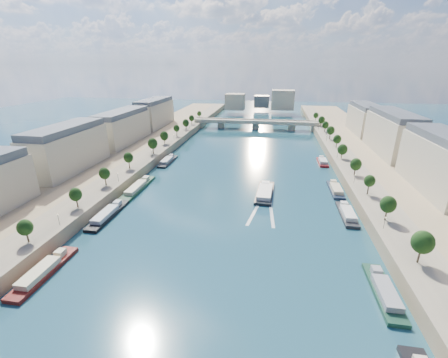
% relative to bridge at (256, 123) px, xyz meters
% --- Properties ---
extents(ground, '(700.00, 700.00, 0.00)m').
position_rel_bridge_xyz_m(ground, '(0.00, -124.56, -5.08)').
color(ground, '#0D383C').
rests_on(ground, ground).
extents(quay_left, '(44.00, 520.00, 5.00)m').
position_rel_bridge_xyz_m(quay_left, '(-72.00, -124.56, -2.58)').
color(quay_left, '#9E8460').
rests_on(quay_left, ground).
extents(quay_right, '(44.00, 520.00, 5.00)m').
position_rel_bridge_xyz_m(quay_right, '(72.00, -124.56, -2.58)').
color(quay_right, '#9E8460').
rests_on(quay_right, ground).
extents(pave_left, '(14.00, 520.00, 0.10)m').
position_rel_bridge_xyz_m(pave_left, '(-57.00, -124.56, -0.03)').
color(pave_left, gray).
rests_on(pave_left, quay_left).
extents(pave_right, '(14.00, 520.00, 0.10)m').
position_rel_bridge_xyz_m(pave_right, '(57.00, -124.56, -0.03)').
color(pave_right, gray).
rests_on(pave_right, quay_right).
extents(trees_left, '(4.80, 268.80, 8.26)m').
position_rel_bridge_xyz_m(trees_left, '(-55.00, -122.56, 5.39)').
color(trees_left, '#382B1E').
rests_on(trees_left, ground).
extents(trees_right, '(4.80, 268.80, 8.26)m').
position_rel_bridge_xyz_m(trees_right, '(55.00, -114.56, 5.39)').
color(trees_right, '#382B1E').
rests_on(trees_right, ground).
extents(lamps_left, '(0.36, 200.36, 4.28)m').
position_rel_bridge_xyz_m(lamps_left, '(-52.50, -134.56, 2.70)').
color(lamps_left, black).
rests_on(lamps_left, ground).
extents(lamps_right, '(0.36, 200.36, 4.28)m').
position_rel_bridge_xyz_m(lamps_right, '(52.50, -119.56, 2.70)').
color(lamps_right, black).
rests_on(lamps_right, ground).
extents(buildings_left, '(16.00, 226.00, 23.20)m').
position_rel_bridge_xyz_m(buildings_left, '(-85.00, -112.56, 11.37)').
color(buildings_left, beige).
rests_on(buildings_left, ground).
extents(buildings_right, '(16.00, 226.00, 23.20)m').
position_rel_bridge_xyz_m(buildings_right, '(85.00, -112.56, 11.37)').
color(buildings_right, beige).
rests_on(buildings_right, ground).
extents(skyline, '(79.00, 42.00, 22.00)m').
position_rel_bridge_xyz_m(skyline, '(3.19, 94.96, 9.57)').
color(skyline, beige).
rests_on(skyline, ground).
extents(bridge, '(112.00, 12.00, 8.15)m').
position_rel_bridge_xyz_m(bridge, '(0.00, 0.00, 0.00)').
color(bridge, '#C1B79E').
rests_on(bridge, ground).
extents(tour_barge, '(8.41, 25.71, 3.61)m').
position_rel_bridge_xyz_m(tour_barge, '(13.37, -146.53, -4.17)').
color(tour_barge, black).
rests_on(tour_barge, ground).
extents(wake, '(10.76, 26.02, 0.04)m').
position_rel_bridge_xyz_m(wake, '(13.37, -163.19, -5.06)').
color(wake, silver).
rests_on(wake, ground).
extents(moored_barges_left, '(5.00, 126.33, 3.60)m').
position_rel_bridge_xyz_m(moored_barges_left, '(-45.50, -162.22, -4.24)').
color(moored_barges_left, maroon).
rests_on(moored_barges_left, ground).
extents(moored_barges_right, '(5.00, 158.51, 3.60)m').
position_rel_bridge_xyz_m(moored_barges_right, '(45.50, -171.83, -4.24)').
color(moored_barges_right, black).
rests_on(moored_barges_right, ground).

